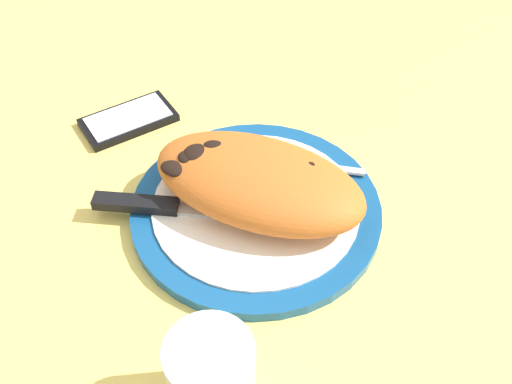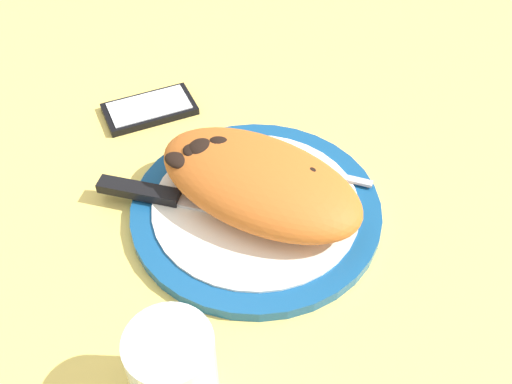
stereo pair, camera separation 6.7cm
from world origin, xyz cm
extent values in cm
cube|color=#EACC60|center=(0.00, 0.00, -1.50)|extent=(150.00, 150.00, 3.00)
cylinder|color=navy|center=(0.00, 0.00, 0.71)|extent=(28.77, 28.77, 1.41)
cylinder|color=white|center=(0.00, 0.00, 1.56)|extent=(23.79, 23.79, 0.30)
ellipsoid|color=#C16023|center=(0.49, -0.65, 4.77)|extent=(24.77, 13.62, 6.12)
ellipsoid|color=black|center=(-4.89, -2.76, 6.97)|extent=(3.04, 3.03, 0.78)
ellipsoid|color=black|center=(8.74, 2.61, 6.25)|extent=(3.18, 2.24, 1.11)
ellipsoid|color=black|center=(7.93, 0.90, 6.76)|extent=(2.95, 2.87, 0.79)
ellipsoid|color=black|center=(7.16, 0.47, 6.92)|extent=(4.02, 3.97, 1.08)
ellipsoid|color=black|center=(5.77, -1.55, 7.09)|extent=(3.04, 2.44, 0.95)
cube|color=silver|center=(-4.08, -8.34, 1.91)|extent=(12.05, 3.72, 0.40)
cube|color=silver|center=(3.78, -6.45, 1.91)|extent=(4.40, 3.07, 0.40)
cube|color=silver|center=(0.99, 2.29, 1.91)|extent=(13.70, 5.82, 0.40)
cube|color=black|center=(12.23, 5.95, 2.31)|extent=(9.90, 4.92, 1.20)
cube|color=black|center=(22.26, -7.93, 0.50)|extent=(12.17, 13.69, 1.00)
cube|color=white|center=(22.26, -7.93, 1.08)|extent=(10.54, 11.94, 0.16)
cylinder|color=silver|center=(-5.86, 22.37, 4.93)|extent=(7.49, 7.49, 9.86)
camera|label=1|loc=(-18.60, 41.87, 52.52)|focal=42.08mm
camera|label=2|loc=(-24.50, 38.72, 52.52)|focal=42.08mm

